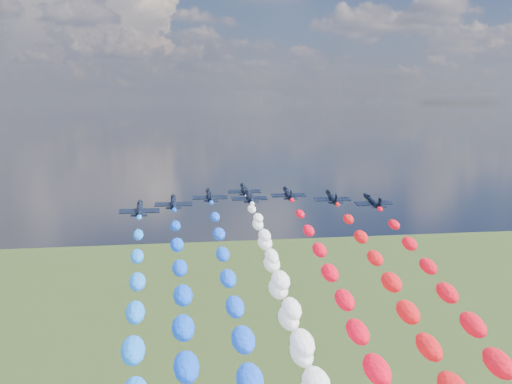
{
  "coord_description": "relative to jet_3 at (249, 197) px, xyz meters",
  "views": [
    {
      "loc": [
        -26.66,
        -157.61,
        126.14
      ],
      "look_at": [
        0.0,
        4.0,
        102.66
      ],
      "focal_mm": 43.71,
      "sensor_mm": 36.0,
      "label": 1
    }
  ],
  "objects": [
    {
      "name": "jet_0",
      "position": [
        -29.32,
        -15.59,
        0.0
      ],
      "size": [
        9.97,
        13.5,
        5.31
      ],
      "primitive_type": null,
      "rotation": [
        0.19,
        0.0,
        -0.02
      ],
      "color": "black"
    },
    {
      "name": "jet_7",
      "position": [
        30.51,
        -13.73,
        0.0
      ],
      "size": [
        10.51,
        13.88,
        5.31
      ],
      "primitive_type": null,
      "rotation": [
        0.19,
        0.0,
        0.06
      ],
      "color": "black"
    },
    {
      "name": "jet_2",
      "position": [
        -10.59,
        3.5,
        0.0
      ],
      "size": [
        9.89,
        13.44,
        5.31
      ],
      "primitive_type": null,
      "rotation": [
        0.19,
        0.0,
        -0.02
      ],
      "color": "black"
    },
    {
      "name": "jet_6",
      "position": [
        22.03,
        -5.09,
        0.0
      ],
      "size": [
        10.18,
        13.65,
        5.31
      ],
      "primitive_type": null,
      "rotation": [
        0.19,
        0.0,
        -0.04
      ],
      "color": "black"
    },
    {
      "name": "jet_4",
      "position": [
        0.58,
        13.64,
        0.0
      ],
      "size": [
        10.06,
        13.56,
        5.31
      ],
      "primitive_type": null,
      "rotation": [
        0.19,
        0.0,
        -0.03
      ],
      "color": "black"
    },
    {
      "name": "trail_6",
      "position": [
        22.03,
        -72.76,
        -21.87
      ],
      "size": [
        5.84,
        130.39,
        47.46
      ],
      "primitive_type": null,
      "color": "red"
    },
    {
      "name": "trail_5",
      "position": [
        11.78,
        -63.68,
        -21.87
      ],
      "size": [
        5.84,
        130.39,
        47.46
      ],
      "primitive_type": null,
      "color": "red"
    },
    {
      "name": "jet_3",
      "position": [
        0.0,
        0.0,
        0.0
      ],
      "size": [
        10.1,
        13.59,
        5.31
      ],
      "primitive_type": null,
      "rotation": [
        0.19,
        0.0,
        -0.03
      ],
      "color": "black"
    },
    {
      "name": "trail_3",
      "position": [
        0.0,
        -67.67,
        -21.87
      ],
      "size": [
        5.84,
        130.39,
        47.46
      ],
      "primitive_type": null,
      "color": "white"
    },
    {
      "name": "jet_1",
      "position": [
        -20.84,
        -6.66,
        0.0
      ],
      "size": [
        10.16,
        13.63,
        5.31
      ],
      "primitive_type": null,
      "rotation": [
        0.19,
        0.0,
        -0.04
      ],
      "color": "black"
    },
    {
      "name": "jet_5",
      "position": [
        11.78,
        3.99,
        0.0
      ],
      "size": [
        10.08,
        13.57,
        5.31
      ],
      "primitive_type": null,
      "rotation": [
        0.19,
        0.0,
        -0.03
      ],
      "color": "black"
    },
    {
      "name": "trail_2",
      "position": [
        -10.59,
        -64.17,
        -21.87
      ],
      "size": [
        5.84,
        130.39,
        47.46
      ],
      "primitive_type": null,
      "color": "blue"
    },
    {
      "name": "trail_4",
      "position": [
        0.58,
        -54.03,
        -21.87
      ],
      "size": [
        5.84,
        130.39,
        47.46
      ],
      "primitive_type": null,
      "color": "white"
    }
  ]
}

